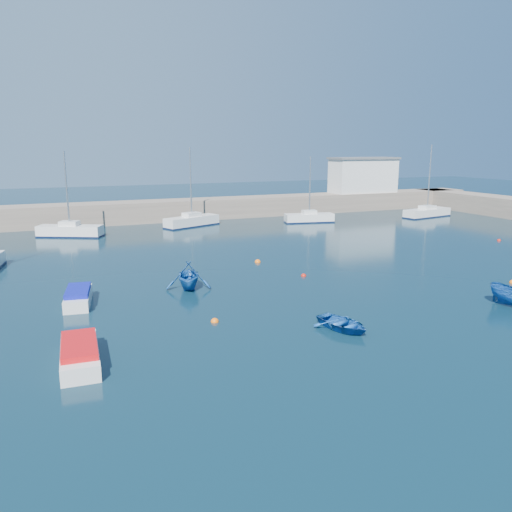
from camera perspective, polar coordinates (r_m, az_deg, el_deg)
name	(u,v)px	position (r m, az deg, el deg)	size (l,w,h in m)	color
ground	(389,346)	(25.19, 14.95, -9.95)	(220.00, 220.00, 0.00)	#0B2431
back_wall	(169,210)	(66.39, -9.92, 5.17)	(96.00, 4.50, 2.60)	#796A5C
right_arm	(505,207)	(77.62, 26.58, 5.07)	(4.50, 32.00, 2.60)	#796A5C
harbor_office	(363,176)	(78.34, 12.14, 8.94)	(10.00, 4.00, 5.00)	silver
sailboat_5	(70,230)	(56.94, -20.49, 2.76)	(6.90, 4.70, 8.97)	silver
sailboat_6	(192,221)	(60.89, -7.35, 4.01)	(7.30, 4.62, 9.35)	silver
sailboat_7	(309,218)	(63.96, 6.10, 4.40)	(6.42, 2.89, 8.24)	silver
sailboat_8	(427,212)	(72.47, 18.96, 4.73)	(7.71, 3.43, 9.70)	silver
motorboat_0	(80,353)	(23.71, -19.50, -10.46)	(1.79, 4.57, 1.01)	silver
motorboat_1	(78,297)	(32.33, -19.64, -4.41)	(1.96, 4.16, 0.98)	silver
dinghy_center	(343,324)	(26.74, 9.88, -7.63)	(2.24, 3.14, 0.65)	#174F9F
dinghy_left	(188,275)	(33.92, -7.73, -2.21)	(3.02, 3.50, 1.84)	#174F9F
buoy_0	(215,322)	(27.66, -4.74, -7.51)	(0.45, 0.45, 0.45)	orange
buoy_1	(304,276)	(37.23, 5.46, -2.31)	(0.41, 0.41, 0.41)	#B4190D
buoy_3	(258,262)	(41.49, 0.20, -0.72)	(0.50, 0.50, 0.50)	orange
buoy_4	(499,241)	(56.85, 26.01, 1.59)	(0.39, 0.39, 0.39)	#B4190D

